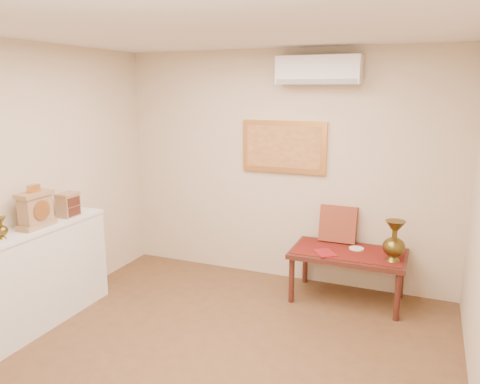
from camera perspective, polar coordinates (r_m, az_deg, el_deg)
The scene contains 15 objects.
floor at distance 4.04m, azimuth -5.15°, elevation -21.56°, with size 4.50×4.50×0.00m, color brown.
ceiling at distance 3.38m, azimuth -6.10°, elevation 19.96°, with size 4.50×4.50×0.00m, color silver.
wall_back at distance 5.51m, azimuth 5.39°, elevation 2.97°, with size 4.00×0.02×2.70m, color beige.
brass_urn_small at distance 4.55m, azimuth -27.15°, elevation -3.59°, with size 0.11×0.11×0.25m, color brown, non-canonical shape.
table_cloth at distance 5.18m, azimuth 13.09°, elevation -7.06°, with size 1.14×0.59×0.01m, color maroon.
brass_urn_tall at distance 4.94m, azimuth 18.32°, elevation -5.19°, with size 0.22×0.22×0.50m, color brown, non-canonical shape.
plate at distance 5.25m, azimuth 14.02°, elevation -6.70°, with size 0.16×0.16×0.01m, color silver.
menu at distance 5.05m, azimuth 10.32°, elevation -7.31°, with size 0.18×0.25×0.01m, color maroon.
cushion at distance 5.40m, azimuth 11.87°, elevation -3.83°, with size 0.41×0.10×0.41m, color maroon.
display_ledge at distance 4.84m, azimuth -25.18°, elevation -10.17°, with size 0.37×2.02×0.98m.
mantel_clock at distance 4.76m, azimuth -23.64°, elevation -1.96°, with size 0.17×0.36×0.41m.
wooden_chest at distance 5.07m, azimuth -20.21°, elevation -1.45°, with size 0.16×0.21×0.24m.
low_table at distance 5.20m, azimuth 13.05°, elevation -7.78°, with size 1.20×0.70×0.55m.
painting at distance 5.45m, azimuth 5.36°, elevation 5.52°, with size 1.00×0.06×0.60m.
ac_unit at distance 5.21m, azimuth 9.55°, elevation 14.43°, with size 0.90×0.25×0.30m.
Camera 1 is at (1.57, -2.95, 2.26)m, focal length 35.00 mm.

